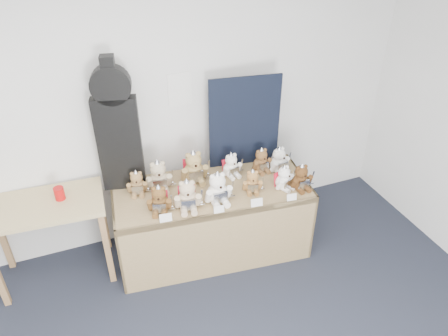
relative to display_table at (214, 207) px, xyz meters
name	(u,v)px	position (x,y,z in m)	size (l,w,h in m)	color
room_shell	(180,90)	(-0.09, 0.56, 0.90)	(6.00, 6.00, 6.00)	silver
display_table	(214,207)	(0.00, 0.00, 0.00)	(1.80, 0.91, 0.72)	olive
side_table	(46,216)	(-1.37, 0.27, 0.10)	(0.98, 0.59, 0.79)	tan
guitar_case	(117,128)	(-0.68, 0.39, 0.73)	(0.37, 0.19, 1.18)	black
navy_board	(245,122)	(0.43, 0.34, 0.59)	(0.65, 0.02, 0.87)	black
red_cup	(59,193)	(-1.23, 0.29, 0.28)	(0.08, 0.08, 0.11)	#B60C0D
teddy_front_far_left	(159,200)	(-0.49, -0.07, 0.26)	(0.22, 0.21, 0.28)	brown
teddy_front_left	(188,196)	(-0.27, -0.12, 0.28)	(0.25, 0.23, 0.31)	#C9AE8D
teddy_front_centre	(218,189)	(-0.01, -0.13, 0.28)	(0.26, 0.20, 0.32)	white
teddy_front_right	(252,182)	(0.32, -0.09, 0.25)	(0.19, 0.18, 0.24)	#A0703D
teddy_front_far_right	(284,178)	(0.60, -0.15, 0.25)	(0.21, 0.19, 0.25)	white
teddy_front_end	(301,178)	(0.73, -0.21, 0.26)	(0.22, 0.18, 0.27)	#52341C
teddy_back_left	(159,177)	(-0.42, 0.23, 0.28)	(0.26, 0.22, 0.31)	tan
teddy_back_centre_left	(194,168)	(-0.09, 0.24, 0.29)	(0.27, 0.23, 0.34)	#A78A53
teddy_back_centre_right	(231,166)	(0.25, 0.20, 0.26)	(0.21, 0.18, 0.25)	white
teddy_back_right	(261,161)	(0.53, 0.17, 0.26)	(0.21, 0.17, 0.26)	brown
teddy_back_end	(279,161)	(0.68, 0.10, 0.26)	(0.23, 0.21, 0.27)	white
teddy_back_far_left	(137,184)	(-0.60, 0.24, 0.25)	(0.20, 0.18, 0.25)	olive
entry_card_a	(166,218)	(-0.48, -0.22, 0.19)	(0.10, 0.00, 0.07)	silver
entry_card_b	(219,209)	(-0.05, -0.27, 0.19)	(0.09, 0.00, 0.06)	silver
entry_card_c	(257,203)	(0.27, -0.31, 0.19)	(0.10, 0.00, 0.07)	silver
entry_card_d	(292,197)	(0.58, -0.34, 0.19)	(0.09, 0.00, 0.06)	silver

